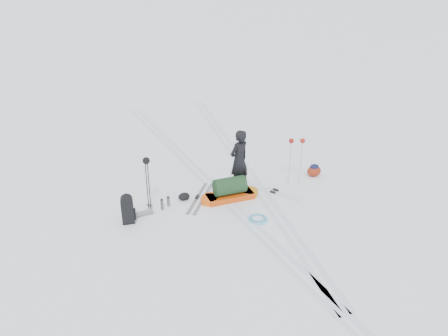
{
  "coord_description": "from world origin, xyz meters",
  "views": [
    {
      "loc": [
        -4.05,
        -9.72,
        5.96
      ],
      "look_at": [
        -0.02,
        0.03,
        0.95
      ],
      "focal_mm": 35.0,
      "sensor_mm": 36.0,
      "label": 1
    }
  ],
  "objects_px": {
    "pulk_sled": "(230,191)",
    "expedition_rucksack": "(130,209)",
    "skier": "(239,161)",
    "ski_poles_black": "(147,167)"
  },
  "relations": [
    {
      "from": "pulk_sled",
      "to": "expedition_rucksack",
      "type": "relative_size",
      "value": 1.99
    },
    {
      "from": "skier",
      "to": "ski_poles_black",
      "type": "distance_m",
      "value": 2.66
    },
    {
      "from": "skier",
      "to": "ski_poles_black",
      "type": "xyz_separation_m",
      "value": [
        -2.64,
        -0.14,
        0.33
      ]
    },
    {
      "from": "pulk_sled",
      "to": "ski_poles_black",
      "type": "height_order",
      "value": "ski_poles_black"
    },
    {
      "from": "skier",
      "to": "expedition_rucksack",
      "type": "xyz_separation_m",
      "value": [
        -3.24,
        -0.55,
        -0.54
      ]
    },
    {
      "from": "expedition_rucksack",
      "to": "ski_poles_black",
      "type": "relative_size",
      "value": 0.56
    },
    {
      "from": "skier",
      "to": "ski_poles_black",
      "type": "bearing_deg",
      "value": -18.89
    },
    {
      "from": "expedition_rucksack",
      "to": "ski_poles_black",
      "type": "distance_m",
      "value": 1.14
    },
    {
      "from": "pulk_sled",
      "to": "expedition_rucksack",
      "type": "height_order",
      "value": "expedition_rucksack"
    },
    {
      "from": "skier",
      "to": "pulk_sled",
      "type": "height_order",
      "value": "skier"
    }
  ]
}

